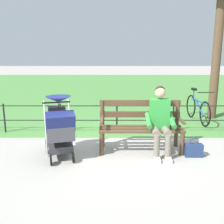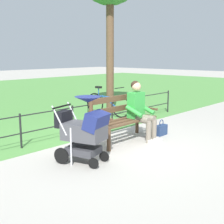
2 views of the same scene
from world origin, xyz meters
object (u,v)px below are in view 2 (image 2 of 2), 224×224
(stroller, at_px, (84,129))
(handbag, at_px, (161,130))
(park_bench, at_px, (122,117))
(person_on_bench, at_px, (140,109))
(bicycle, at_px, (107,104))

(stroller, relative_size, handbag, 3.11)
(park_bench, xyz_separation_m, person_on_bench, (-0.34, 0.22, 0.15))
(stroller, height_order, bicycle, stroller)
(park_bench, distance_m, bicycle, 2.78)
(person_on_bench, distance_m, bicycle, 2.77)
(stroller, bearing_deg, handbag, -178.45)
(park_bench, xyz_separation_m, stroller, (1.49, 0.45, 0.07))
(person_on_bench, height_order, bicycle, person_on_bench)
(park_bench, distance_m, handbag, 1.10)
(stroller, xyz_separation_m, handbag, (-2.44, -0.07, -0.47))
(stroller, bearing_deg, person_on_bench, -172.91)
(park_bench, distance_m, stroller, 1.56)
(handbag, bearing_deg, park_bench, -22.06)
(handbag, bearing_deg, person_on_bench, -14.84)
(stroller, distance_m, handbag, 2.49)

